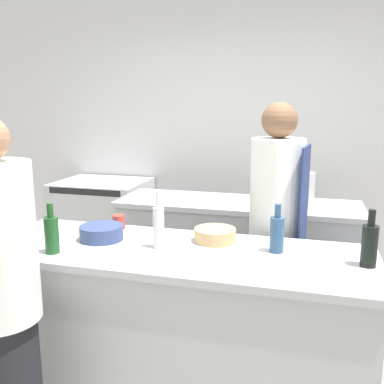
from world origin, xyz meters
TOP-DOWN VIEW (x-y plane):
  - wall_back at (0.00, 2.13)m, footprint 8.00×0.06m
  - prep_counter at (0.00, 0.00)m, footprint 2.14×0.74m
  - pass_counter at (0.14, 1.24)m, footprint 1.96×0.62m
  - oven_range at (-1.32, 1.72)m, footprint 0.87×0.72m
  - chef_at_prep_near at (-0.61, -0.65)m, footprint 0.37×0.36m
  - chef_at_stove at (0.49, 0.61)m, footprint 0.37×0.35m
  - bottle_olive_oil at (0.54, 0.11)m, footprint 0.08×0.08m
  - bottle_vinegar at (-0.09, -0.00)m, footprint 0.06×0.06m
  - bottle_wine at (-0.93, -0.17)m, footprint 0.08×0.08m
  - bottle_cooking_oil at (-0.61, -0.23)m, footprint 0.07×0.07m
  - bottle_sauce at (0.98, 0.02)m, footprint 0.08×0.08m
  - bowl_mixing_large at (-0.47, 0.05)m, footprint 0.25×0.25m
  - bowl_prep_small at (0.18, 0.19)m, footprint 0.24×0.24m
  - cup at (-0.46, 0.28)m, footprint 0.08×0.08m
  - stockpot at (0.59, 1.26)m, footprint 0.29×0.29m

SIDE VIEW (x-z plane):
  - prep_counter at x=0.00m, z-range 0.00..0.93m
  - pass_counter at x=0.14m, z-range 0.00..0.93m
  - oven_range at x=-1.32m, z-range 0.00..0.94m
  - chef_at_prep_near at x=-0.61m, z-range 0.00..1.67m
  - chef_at_stove at x=0.49m, z-range 0.01..1.73m
  - bowl_prep_small at x=0.18m, z-range 0.93..1.01m
  - bowl_mixing_large at x=-0.47m, z-range 0.93..1.01m
  - cup at x=-0.46m, z-range 0.93..1.02m
  - bottle_olive_oil at x=0.54m, z-range 0.90..1.17m
  - bottle_cooking_oil at x=-0.61m, z-range 0.90..1.17m
  - bottle_sauce at x=0.98m, z-range 0.90..1.18m
  - bottle_wine at x=-0.93m, z-range 0.90..1.19m
  - bottle_vinegar at x=-0.09m, z-range 0.90..1.22m
  - stockpot at x=0.59m, z-range 0.93..1.19m
  - wall_back at x=0.00m, z-range 0.00..2.80m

